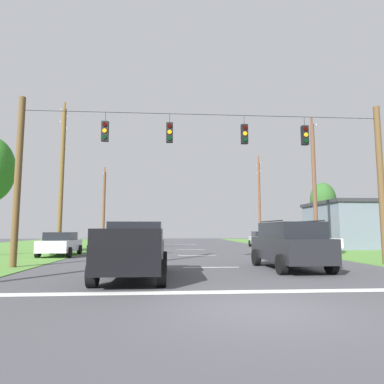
# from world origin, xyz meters

# --- Properties ---
(ground_plane) EXTENTS (120.00, 120.00, 0.00)m
(ground_plane) POSITION_xyz_m (0.00, 0.00, 0.00)
(ground_plane) COLOR #47474C
(stop_bar_stripe) EXTENTS (14.78, 0.45, 0.01)m
(stop_bar_stripe) POSITION_xyz_m (0.00, 2.01, 0.00)
(stop_bar_stripe) COLOR white
(stop_bar_stripe) RESTS_ON ground
(lane_dash_0) EXTENTS (2.50, 0.15, 0.01)m
(lane_dash_0) POSITION_xyz_m (0.00, 8.01, 0.00)
(lane_dash_0) COLOR white
(lane_dash_0) RESTS_ON ground
(lane_dash_1) EXTENTS (2.50, 0.15, 0.01)m
(lane_dash_1) POSITION_xyz_m (0.00, 15.16, 0.00)
(lane_dash_1) COLOR white
(lane_dash_1) RESTS_ON ground
(lane_dash_2) EXTENTS (2.50, 0.15, 0.01)m
(lane_dash_2) POSITION_xyz_m (0.00, 21.69, 0.00)
(lane_dash_2) COLOR white
(lane_dash_2) RESTS_ON ground
(lane_dash_3) EXTENTS (2.50, 0.15, 0.01)m
(lane_dash_3) POSITION_xyz_m (0.00, 31.37, 0.00)
(lane_dash_3) COLOR white
(lane_dash_3) RESTS_ON ground
(overhead_signal_span) EXTENTS (17.52, 0.31, 7.82)m
(overhead_signal_span) POSITION_xyz_m (-0.14, 8.44, 4.36)
(overhead_signal_span) COLOR brown
(overhead_signal_span) RESTS_ON ground
(pickup_truck) EXTENTS (2.28, 5.40, 1.95)m
(pickup_truck) POSITION_xyz_m (-3.11, 4.89, 0.97)
(pickup_truck) COLOR black
(pickup_truck) RESTS_ON ground
(suv_black) EXTENTS (2.33, 4.86, 2.05)m
(suv_black) POSITION_xyz_m (3.23, 6.95, 1.06)
(suv_black) COLOR black
(suv_black) RESTS_ON ground
(distant_car_crossing_white) EXTENTS (4.43, 2.29, 1.52)m
(distant_car_crossing_white) POSITION_xyz_m (8.89, 18.04, 0.79)
(distant_car_crossing_white) COLOR silver
(distant_car_crossing_white) RESTS_ON ground
(distant_car_oncoming) EXTENTS (2.16, 4.37, 1.52)m
(distant_car_oncoming) POSITION_xyz_m (-8.78, 15.07, 0.79)
(distant_car_oncoming) COLOR silver
(distant_car_oncoming) RESTS_ON ground
(distant_car_far_parked) EXTENTS (2.24, 4.41, 1.52)m
(distant_car_far_parked) POSITION_xyz_m (7.10, 24.99, 0.79)
(distant_car_far_parked) COLOR silver
(distant_car_far_parked) RESTS_ON ground
(utility_pole_mid_right) EXTENTS (0.29, 1.59, 10.18)m
(utility_pole_mid_right) POSITION_xyz_m (8.91, 16.91, 4.97)
(utility_pole_mid_right) COLOR brown
(utility_pole_mid_right) RESTS_ON ground
(utility_pole_far_right) EXTENTS (0.27, 1.94, 10.57)m
(utility_pole_far_right) POSITION_xyz_m (8.91, 32.10, 5.23)
(utility_pole_far_right) COLOR brown
(utility_pole_far_right) RESTS_ON ground
(utility_pole_mid_left) EXTENTS (0.30, 1.56, 10.78)m
(utility_pole_mid_left) POSITION_xyz_m (-9.41, 16.72, 5.38)
(utility_pole_mid_left) COLOR brown
(utility_pole_mid_left) RESTS_ON ground
(utility_pole_far_left) EXTENTS (0.32, 1.69, 9.12)m
(utility_pole_far_left) POSITION_xyz_m (-9.49, 32.93, 4.38)
(utility_pole_far_left) COLOR brown
(utility_pole_far_left) RESTS_ON ground
(tree_roadside_left) EXTENTS (2.48, 2.48, 6.38)m
(tree_roadside_left) POSITION_xyz_m (13.53, 25.34, 4.66)
(tree_roadside_left) COLOR brown
(tree_roadside_left) RESTS_ON ground
(roadside_store) EXTENTS (10.43, 8.79, 5.60)m
(roadside_store) POSITION_xyz_m (17.07, 23.17, 2.15)
(roadside_store) COLOR slate
(roadside_store) RESTS_ON ground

